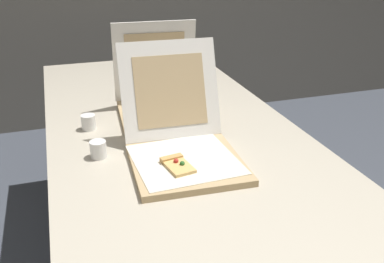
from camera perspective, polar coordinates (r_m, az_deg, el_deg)
name	(u,v)px	position (r m, az deg, el deg)	size (l,w,h in m)	color
table	(174,140)	(1.69, -2.37, -1.17)	(0.94, 2.21, 0.75)	#BCB29E
pizza_box_front	(183,146)	(1.42, -1.25, -1.91)	(0.37, 0.49, 0.35)	tan
pizza_box_middle	(161,102)	(1.81, -4.04, 3.93)	(0.37, 0.38, 0.37)	tan
cup_white_mid	(88,122)	(1.71, -13.45, 1.20)	(0.05, 0.05, 0.06)	white
cup_white_near_center	(98,149)	(1.48, -12.21, -2.31)	(0.05, 0.05, 0.06)	white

